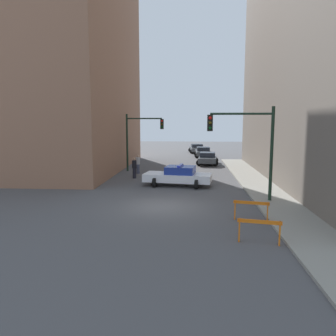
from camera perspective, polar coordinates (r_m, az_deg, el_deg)
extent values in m
plane|color=#4C4C4F|center=(17.59, -0.90, -6.71)|extent=(120.00, 120.00, 0.00)
cube|color=gray|center=(18.13, 19.15, -6.53)|extent=(2.40, 44.00, 0.12)
cube|color=#93664C|center=(34.55, -20.15, 19.63)|extent=(14.00, 20.00, 23.44)
cylinder|color=black|center=(18.92, 17.58, 2.32)|extent=(0.18, 0.18, 5.20)
cylinder|color=black|center=(18.52, 12.68, 9.20)|extent=(3.40, 0.12, 0.12)
cube|color=black|center=(18.35, 7.33, 7.78)|extent=(0.30, 0.22, 0.90)
sphere|color=red|center=(18.20, 7.37, 8.63)|extent=(0.18, 0.18, 0.18)
sphere|color=#4C3D0C|center=(18.20, 7.35, 7.78)|extent=(0.18, 0.18, 0.18)
sphere|color=#0C4219|center=(18.20, 7.34, 6.93)|extent=(0.18, 0.18, 0.18)
cylinder|color=black|center=(30.19, -7.13, 4.37)|extent=(0.18, 0.18, 5.20)
cylinder|color=black|center=(29.87, -4.15, 8.60)|extent=(3.20, 0.12, 0.12)
cube|color=black|center=(29.68, -1.06, 7.66)|extent=(0.30, 0.22, 0.90)
sphere|color=red|center=(29.53, -1.09, 8.18)|extent=(0.18, 0.18, 0.18)
sphere|color=#4C3D0C|center=(29.53, -1.09, 7.66)|extent=(0.18, 0.18, 0.18)
sphere|color=#0C4219|center=(29.53, -1.08, 7.13)|extent=(0.18, 0.18, 0.18)
cube|color=white|center=(23.08, 1.69, -1.65)|extent=(4.92, 2.54, 0.55)
cube|color=navy|center=(22.96, 2.16, -0.35)|extent=(2.20, 1.91, 0.52)
cylinder|color=black|center=(22.64, -2.35, -2.55)|extent=(0.32, 0.69, 0.66)
cylinder|color=black|center=(24.26, -1.30, -1.83)|extent=(0.32, 0.69, 0.66)
cylinder|color=black|center=(22.07, 4.98, -2.85)|extent=(0.32, 0.69, 0.66)
cylinder|color=black|center=(23.73, 5.55, -2.09)|extent=(0.32, 0.69, 0.66)
cube|color=#2633BF|center=(22.92, 2.16, 0.44)|extent=(0.41, 1.40, 0.12)
cube|color=#474C51|center=(35.21, 6.91, 1.56)|extent=(2.14, 4.43, 0.52)
cube|color=#232833|center=(34.98, 6.92, 2.35)|extent=(1.73, 1.93, 0.48)
cylinder|color=black|center=(36.60, 5.68, 1.41)|extent=(0.64, 0.27, 0.62)
cylinder|color=black|center=(36.54, 8.28, 1.36)|extent=(0.64, 0.27, 0.62)
cylinder|color=black|center=(33.95, 5.43, 0.91)|extent=(0.64, 0.27, 0.62)
cylinder|color=black|center=(33.90, 8.22, 0.85)|extent=(0.64, 0.27, 0.62)
cube|color=#474C51|center=(42.62, 6.11, 2.68)|extent=(1.95, 4.36, 0.52)
cube|color=#232833|center=(42.41, 6.13, 3.33)|extent=(1.65, 1.86, 0.48)
cylinder|color=black|center=(43.92, 4.91, 2.51)|extent=(0.63, 0.24, 0.62)
cylinder|color=black|center=(44.03, 7.06, 2.50)|extent=(0.63, 0.24, 0.62)
cylinder|color=black|center=(41.27, 5.08, 2.16)|extent=(0.63, 0.24, 0.62)
cylinder|color=black|center=(41.39, 7.37, 2.14)|extent=(0.63, 0.24, 0.62)
cube|color=#474C51|center=(48.42, 5.02, 3.32)|extent=(2.19, 4.45, 0.52)
cube|color=#232833|center=(48.21, 5.04, 3.90)|extent=(1.74, 1.94, 0.48)
cylinder|color=black|center=(49.68, 3.90, 3.15)|extent=(0.64, 0.28, 0.62)
cylinder|color=black|center=(49.85, 5.80, 3.15)|extent=(0.64, 0.28, 0.62)
cylinder|color=black|center=(47.04, 4.18, 2.88)|extent=(0.64, 0.28, 0.62)
cylinder|color=black|center=(47.22, 6.18, 2.87)|extent=(0.64, 0.28, 0.62)
cylinder|color=black|center=(26.38, -5.87, -0.90)|extent=(0.39, 0.39, 0.82)
cylinder|color=black|center=(26.28, -5.90, 0.65)|extent=(0.50, 0.50, 0.62)
sphere|color=tan|center=(26.23, -5.91, 1.56)|extent=(0.31, 0.31, 0.22)
cylinder|color=#474C66|center=(28.75, -5.24, -0.16)|extent=(0.35, 0.35, 0.82)
cylinder|color=#B2B2B7|center=(28.66, -5.26, 1.26)|extent=(0.45, 0.45, 0.62)
sphere|color=tan|center=(28.62, -5.27, 2.10)|extent=(0.28, 0.28, 0.22)
cube|color=orange|center=(12.64, 15.66, -9.01)|extent=(1.58, 0.35, 0.14)
cube|color=orange|center=(12.76, 12.30, -10.52)|extent=(0.08, 0.17, 0.90)
cube|color=orange|center=(12.79, 18.87, -10.73)|extent=(0.08, 0.17, 0.90)
cube|color=orange|center=(15.42, 14.31, -5.89)|extent=(1.58, 0.37, 0.14)
cube|color=orange|center=(15.55, 11.59, -7.14)|extent=(0.08, 0.17, 0.90)
cube|color=orange|center=(15.52, 16.94, -7.35)|extent=(0.08, 0.17, 0.90)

